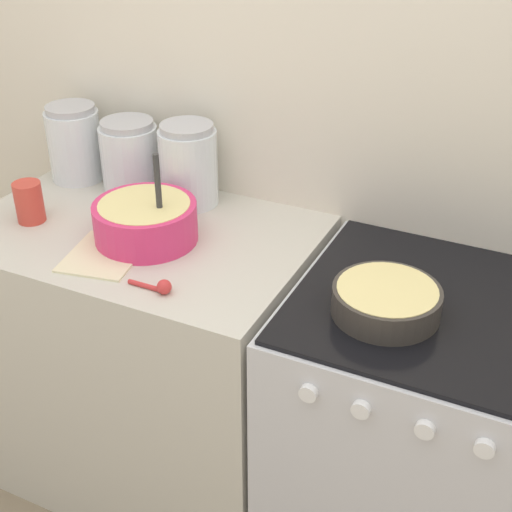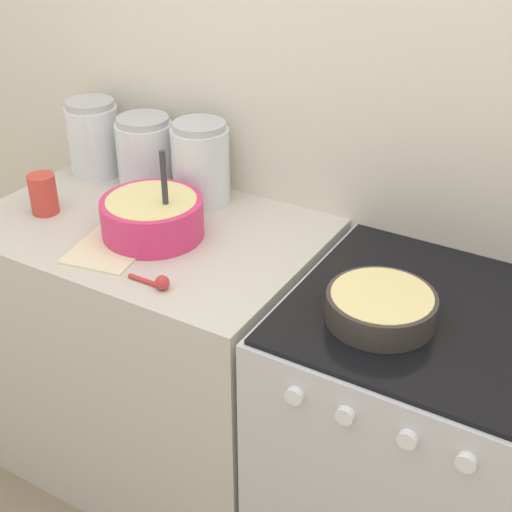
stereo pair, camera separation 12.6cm
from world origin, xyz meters
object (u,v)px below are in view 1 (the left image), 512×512
Objects in this scene: mixing_bowl at (145,219)px; storage_jar_middle at (130,161)px; stove at (414,444)px; storage_jar_left at (75,148)px; baking_pan at (386,300)px; storage_jar_right at (189,170)px; tin_can at (29,202)px.

storage_jar_middle is (-0.21, 0.25, 0.03)m from mixing_bowl.
storage_jar_left reaches higher than stove.
mixing_bowl is at bearing 175.18° from baking_pan.
baking_pan is 1.12× the size of storage_jar_middle.
storage_jar_right is (0.41, 0.00, 0.00)m from storage_jar_left.
storage_jar_left is 2.05× the size of tin_can.
stove is at bearing 43.38° from baking_pan.
stove is at bearing 2.43° from mixing_bowl.
storage_jar_left is at bearing 102.08° from tin_can.
stove is 0.92m from mixing_bowl.
mixing_bowl reaches higher than storage_jar_middle.
storage_jar_middle reaches higher than stove.
storage_jar_middle is at bearing 0.00° from storage_jar_left.
mixing_bowl reaches higher than stove.
storage_jar_left reaches higher than storage_jar_middle.
mixing_bowl is 1.25× the size of storage_jar_middle.
storage_jar_right is 2.09× the size of tin_can.
mixing_bowl reaches higher than storage_jar_left.
baking_pan is at bearing -15.55° from storage_jar_left.
tin_can reaches higher than baking_pan.
tin_can is (-1.03, 0.01, 0.02)m from baking_pan.
mixing_bowl is (-0.77, -0.03, 0.51)m from stove.
storage_jar_middle is at bearing 180.00° from storage_jar_right.
storage_jar_right is (-0.78, 0.21, 0.55)m from stove.
storage_jar_left is (-1.09, 0.30, 0.06)m from baking_pan.
stove is at bearing -12.27° from storage_jar_middle.
storage_jar_right reaches higher than stove.
storage_jar_right reaches higher than storage_jar_left.
storage_jar_middle is at bearing 167.73° from stove.
mixing_bowl is at bearing 7.65° from tin_can.
storage_jar_right is (0.20, 0.00, 0.01)m from storage_jar_middle.
mixing_bowl is at bearing -177.57° from stove.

